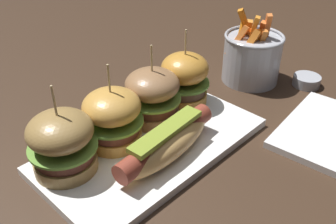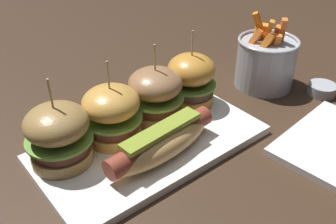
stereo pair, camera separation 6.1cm
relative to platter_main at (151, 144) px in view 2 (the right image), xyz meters
The scene contains 9 objects.
ground_plane 0.01m from the platter_main, ahead, with size 3.00×3.00×0.00m, color #382619.
platter_main is the anchor object (origin of this frame).
hot_dog 0.05m from the platter_main, 102.08° to the right, with size 0.20×0.07×0.05m.
slider_far_left 0.15m from the platter_main, 161.18° to the left, with size 0.10×0.10×0.14m.
slider_center_left 0.08m from the platter_main, 132.18° to the left, with size 0.10×0.10×0.14m.
slider_center_right 0.09m from the platter_main, 44.78° to the left, with size 0.10×0.10×0.14m.
slider_far_right 0.15m from the platter_main, 19.88° to the left, with size 0.09×0.09×0.14m.
fries_bucket 0.31m from the platter_main, ahead, with size 0.12×0.12×0.15m.
sauce_ramekin 0.38m from the platter_main, 12.13° to the right, with size 0.06×0.06×0.02m.
Camera 2 is at (-0.28, -0.39, 0.39)m, focal length 40.34 mm.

